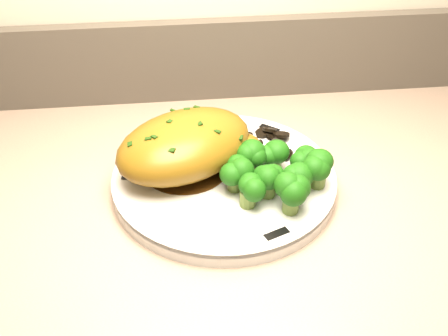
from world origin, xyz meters
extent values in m
cylinder|color=silver|center=(-0.20, 1.77, 0.96)|extent=(0.30, 0.30, 0.02)
cube|color=black|center=(-0.13, 1.86, 0.97)|extent=(0.03, 0.02, 0.00)
cube|color=black|center=(-0.32, 1.79, 0.97)|extent=(0.01, 0.03, 0.00)
cube|color=black|center=(-0.16, 1.66, 0.97)|extent=(0.03, 0.02, 0.00)
cylinder|color=#391F0A|center=(-0.25, 1.79, 0.97)|extent=(0.10, 0.10, 0.00)
ellipsoid|color=#8A6017|center=(-0.25, 1.79, 1.00)|extent=(0.21, 0.18, 0.07)
ellipsoid|color=#8A6017|center=(-0.19, 1.79, 0.99)|extent=(0.10, 0.09, 0.04)
cube|color=#19370B|center=(-0.30, 1.77, 1.03)|extent=(0.01, 0.01, 0.00)
cube|color=#19370B|center=(-0.28, 1.78, 1.03)|extent=(0.01, 0.01, 0.00)
cube|color=#19370B|center=(-0.26, 1.79, 1.03)|extent=(0.01, 0.01, 0.00)
cube|color=#19370B|center=(-0.24, 1.80, 1.03)|extent=(0.01, 0.01, 0.00)
cube|color=#19370B|center=(-0.22, 1.81, 1.03)|extent=(0.01, 0.01, 0.00)
cube|color=#19370B|center=(-0.21, 1.82, 1.03)|extent=(0.01, 0.01, 0.00)
cylinder|color=black|center=(-0.13, 1.82, 0.97)|extent=(0.02, 0.02, 0.01)
cylinder|color=black|center=(-0.13, 1.83, 0.97)|extent=(0.02, 0.02, 0.01)
cylinder|color=black|center=(-0.14, 1.84, 0.98)|extent=(0.02, 0.02, 0.01)
cylinder|color=black|center=(-0.16, 1.84, 0.97)|extent=(0.02, 0.02, 0.01)
cylinder|color=black|center=(-0.17, 1.84, 0.97)|extent=(0.02, 0.02, 0.01)
cylinder|color=black|center=(-0.19, 1.84, 0.98)|extent=(0.03, 0.03, 0.02)
cylinder|color=black|center=(-0.20, 1.83, 0.97)|extent=(0.03, 0.03, 0.01)
cylinder|color=black|center=(-0.20, 1.82, 0.97)|extent=(0.02, 0.02, 0.00)
cylinder|color=black|center=(-0.20, 1.81, 0.98)|extent=(0.03, 0.03, 0.01)
cylinder|color=black|center=(-0.19, 1.80, 0.97)|extent=(0.03, 0.03, 0.02)
cylinder|color=black|center=(-0.17, 1.79, 0.97)|extent=(0.03, 0.03, 0.01)
cylinder|color=black|center=(-0.16, 1.79, 0.98)|extent=(0.03, 0.03, 0.02)
cylinder|color=black|center=(-0.14, 1.80, 0.97)|extent=(0.04, 0.04, 0.01)
cylinder|color=black|center=(-0.13, 1.81, 0.97)|extent=(0.04, 0.04, 0.01)
cylinder|color=olive|center=(-0.17, 1.76, 0.98)|extent=(0.02, 0.02, 0.02)
sphere|color=#0D3A08|center=(-0.17, 1.76, 1.00)|extent=(0.03, 0.03, 0.03)
cylinder|color=olive|center=(-0.14, 1.77, 0.98)|extent=(0.02, 0.02, 0.02)
sphere|color=#0D3A08|center=(-0.14, 1.77, 1.00)|extent=(0.03, 0.03, 0.03)
cylinder|color=olive|center=(-0.11, 1.76, 0.98)|extent=(0.02, 0.02, 0.02)
sphere|color=#0D3A08|center=(-0.11, 1.76, 1.00)|extent=(0.03, 0.03, 0.03)
cylinder|color=olive|center=(-0.16, 1.73, 0.98)|extent=(0.02, 0.02, 0.02)
sphere|color=#0D3A08|center=(-0.16, 1.73, 1.00)|extent=(0.03, 0.03, 0.03)
cylinder|color=olive|center=(-0.12, 1.72, 0.98)|extent=(0.02, 0.02, 0.02)
sphere|color=#0D3A08|center=(-0.12, 1.72, 1.00)|extent=(0.03, 0.03, 0.03)
cylinder|color=olive|center=(-0.10, 1.74, 0.98)|extent=(0.02, 0.02, 0.02)
sphere|color=#0D3A08|center=(-0.10, 1.74, 1.00)|extent=(0.03, 0.03, 0.03)
cylinder|color=olive|center=(-0.18, 1.71, 0.98)|extent=(0.02, 0.02, 0.02)
sphere|color=#0D3A08|center=(-0.18, 1.71, 1.00)|extent=(0.03, 0.03, 0.03)
cylinder|color=olive|center=(-0.14, 1.70, 0.98)|extent=(0.02, 0.02, 0.02)
sphere|color=#0D3A08|center=(-0.14, 1.70, 1.00)|extent=(0.03, 0.03, 0.03)
cylinder|color=olive|center=(-0.19, 1.74, 0.98)|extent=(0.02, 0.02, 0.02)
sphere|color=#0D3A08|center=(-0.19, 1.74, 1.00)|extent=(0.03, 0.03, 0.03)
camera|label=1|loc=(-0.26, 1.25, 1.38)|focal=45.00mm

